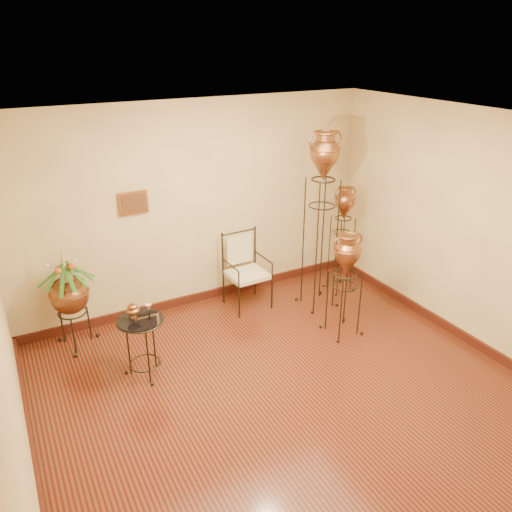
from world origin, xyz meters
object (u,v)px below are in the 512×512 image
amphora_tall (321,221)px  armchair (247,272)px  planter_urn (69,291)px  amphora_mid (342,239)px  side_table (143,346)px

amphora_tall → armchair: 1.22m
amphora_tall → planter_urn: 3.28m
amphora_tall → amphora_mid: bearing=21.5°
amphora_mid → armchair: (-1.44, 0.19, -0.28)m
amphora_tall → amphora_mid: amphora_tall is taller
planter_urn → armchair: size_ratio=1.26×
armchair → planter_urn: bearing=175.4°
armchair → side_table: armchair is taller
planter_urn → armchair: planter_urn is taller
side_table → amphora_tall: bearing=9.3°
amphora_mid → armchair: amphora_mid is taller
amphora_tall → armchair: amphora_tall is taller
amphora_mid → planter_urn: (-3.74, 0.32, -0.07)m
planter_urn → amphora_mid: bearing=-5.0°
planter_urn → side_table: planter_urn is taller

